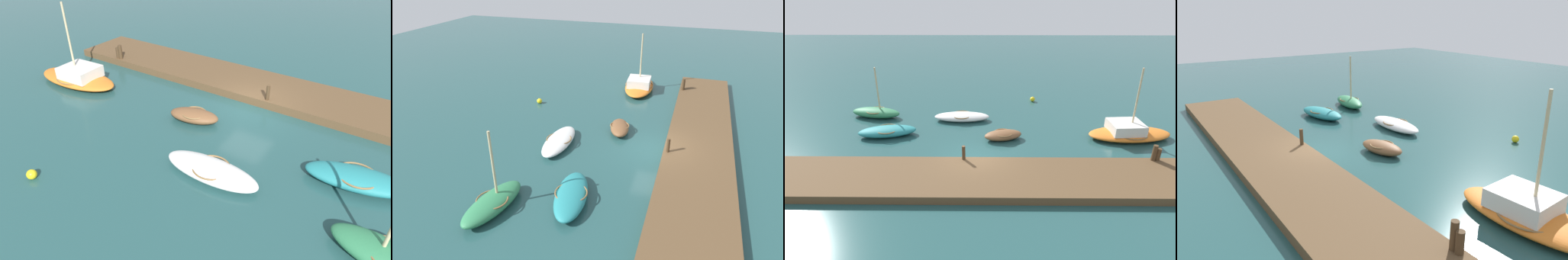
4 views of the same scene
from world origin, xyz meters
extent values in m
plane|color=#234C4C|center=(0.00, 0.00, 0.00)|extent=(84.00, 84.00, 0.00)
cube|color=brown|center=(0.00, -2.41, 0.22)|extent=(27.55, 3.90, 0.45)
ellipsoid|color=orange|center=(10.32, 2.99, 0.30)|extent=(5.67, 2.71, 0.60)
torus|color=olive|center=(10.32, 2.99, 0.47)|extent=(2.58, 2.58, 0.07)
cube|color=silver|center=(9.97, 2.96, 0.82)|extent=(2.25, 2.00, 0.68)
cylinder|color=#C6B284|center=(10.37, 2.99, 2.67)|extent=(0.12, 0.12, 4.37)
ellipsoid|color=white|center=(-1.15, 5.86, 0.29)|extent=(4.11, 1.54, 0.59)
torus|color=olive|center=(-1.15, 5.86, 0.45)|extent=(1.59, 1.59, 0.07)
ellipsoid|color=brown|center=(1.79, 2.71, 0.31)|extent=(2.74, 1.75, 0.63)
torus|color=olive|center=(1.79, 2.71, 0.49)|extent=(1.53, 1.53, 0.07)
ellipsoid|color=#2D7A4C|center=(-7.79, 6.44, 0.36)|extent=(3.94, 1.99, 0.73)
torus|color=olive|center=(-7.79, 6.44, 0.56)|extent=(1.70, 1.70, 0.07)
cylinder|color=#C6B284|center=(-7.44, 6.38, 2.25)|extent=(0.12, 0.12, 3.34)
ellipsoid|color=teal|center=(-6.09, 3.19, 0.33)|extent=(4.08, 2.19, 0.66)
torus|color=olive|center=(-6.09, 3.19, 0.51)|extent=(1.85, 1.85, 0.07)
cylinder|color=#47331E|center=(-0.65, -0.71, 0.87)|extent=(0.19, 0.19, 0.85)
cylinder|color=#47331E|center=(10.22, -0.71, 0.92)|extent=(0.26, 0.26, 0.95)
cylinder|color=#47331E|center=(10.45, -0.71, 0.81)|extent=(0.27, 0.27, 0.73)
sphere|color=yellow|center=(4.70, 9.96, 0.20)|extent=(0.41, 0.41, 0.41)
camera|label=1|loc=(-6.37, 14.76, 8.95)|focal=30.74mm
camera|label=2|loc=(-18.61, -1.75, 10.63)|focal=32.00mm
camera|label=3|loc=(0.46, -17.75, 10.45)|focal=31.38mm
camera|label=4|loc=(16.64, -7.95, 7.18)|focal=34.23mm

